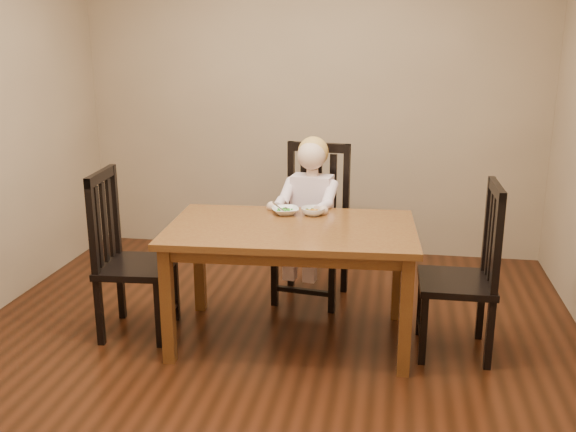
% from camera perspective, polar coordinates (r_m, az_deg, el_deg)
% --- Properties ---
extents(room, '(4.01, 4.01, 2.71)m').
position_cam_1_polar(room, '(3.67, -2.08, 7.37)').
color(room, '#3D1B0D').
rests_on(room, ground).
extents(dining_table, '(1.57, 1.00, 0.76)m').
position_cam_1_polar(dining_table, '(3.96, 0.30, -2.12)').
color(dining_table, '#552B13').
rests_on(dining_table, room).
extents(chair_child, '(0.55, 0.53, 1.13)m').
position_cam_1_polar(chair_child, '(4.69, 2.24, -0.89)').
color(chair_child, black).
rests_on(chair_child, room).
extents(chair_left, '(0.48, 0.50, 1.08)m').
position_cam_1_polar(chair_left, '(4.24, -14.05, -3.57)').
color(chair_left, black).
rests_on(chair_left, room).
extents(chair_right, '(0.44, 0.47, 1.07)m').
position_cam_1_polar(chair_right, '(3.99, 15.53, -4.97)').
color(chair_right, black).
rests_on(chair_right, room).
extents(toddler, '(0.44, 0.52, 0.65)m').
position_cam_1_polar(toddler, '(4.59, 2.07, 0.95)').
color(toddler, silver).
rests_on(toddler, chair_child).
extents(bowl_peas, '(0.22, 0.22, 0.04)m').
position_cam_1_polar(bowl_peas, '(4.19, -0.25, 0.46)').
color(bowl_peas, white).
rests_on(bowl_peas, dining_table).
extents(bowl_veg, '(0.16, 0.16, 0.05)m').
position_cam_1_polar(bowl_veg, '(4.17, 2.24, 0.42)').
color(bowl_veg, white).
rests_on(bowl_veg, dining_table).
extents(fork, '(0.10, 0.08, 0.04)m').
position_cam_1_polar(fork, '(4.17, -0.82, 0.70)').
color(fork, silver).
rests_on(fork, bowl_peas).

